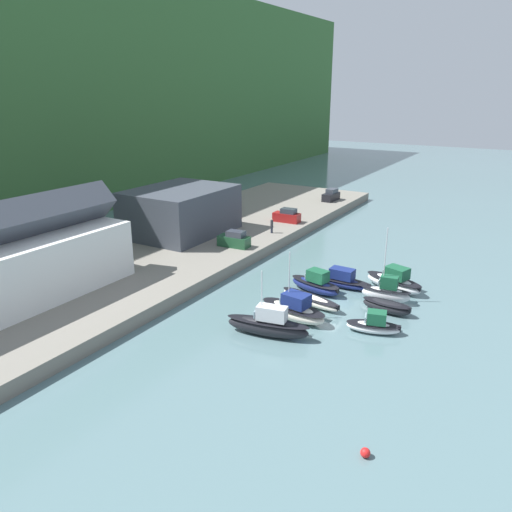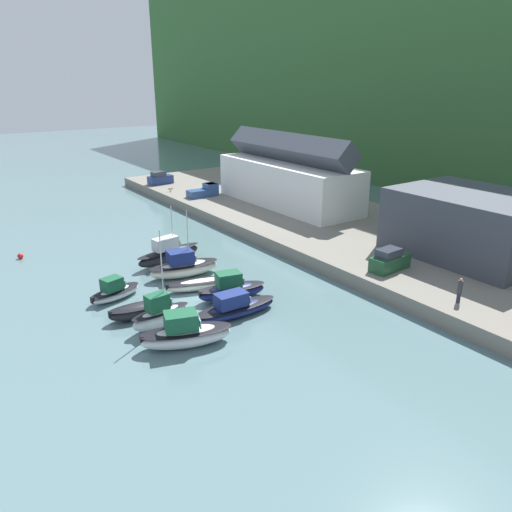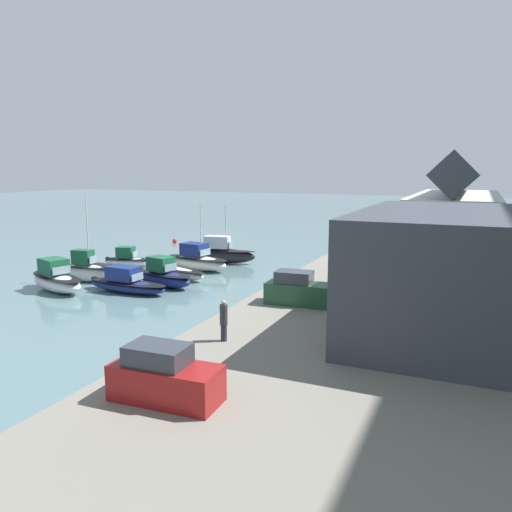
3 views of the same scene
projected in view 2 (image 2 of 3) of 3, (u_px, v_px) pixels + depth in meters
The scene contains 19 objects.
ground_plane at pixel (197, 298), 45.15m from camera, with size 320.00×320.00×0.00m, color slate.
quay_promenade at pixel (382, 242), 58.18m from camera, with size 102.76×23.09×1.44m.
harbor_clubhouse at pixel (288, 178), 71.00m from camera, with size 24.05×8.15×10.21m.
yacht_club_building at pixel (471, 224), 50.88m from camera, with size 14.61×11.44×6.49m.
moored_boat_0 at pixel (169, 253), 53.13m from camera, with size 3.16×8.00×6.20m.
moored_boat_1 at pixel (184, 267), 49.67m from camera, with size 3.44×7.38×6.76m.
moored_boat_2 at pixel (204, 284), 46.75m from camera, with size 3.46×7.58×1.03m.
moored_boat_3 at pixel (231, 289), 44.55m from camera, with size 3.44×6.57×2.60m.
moored_boat_4 at pixel (234, 308), 41.45m from camera, with size 2.38×7.76×2.15m.
moored_boat_5 at pixel (115, 291), 44.65m from camera, with size 3.06×5.26×2.09m.
moored_boat_6 at pixel (139, 311), 41.13m from camera, with size 2.13×5.12×1.25m.
moored_boat_7 at pixel (160, 315), 39.47m from camera, with size 2.20×5.24×8.04m.
moored_boat_8 at pixel (185, 334), 36.75m from camera, with size 4.37×7.26×2.73m.
parked_car_1 at pixel (160, 179), 85.69m from camera, with size 2.04×4.30×2.16m.
parked_car_2 at pixel (390, 261), 47.45m from camera, with size 2.07×4.31×2.16m.
pickup_truck_0 at pixel (205, 191), 76.93m from camera, with size 2.10×4.78×1.90m.
person_on_quay at pixel (460, 290), 40.46m from camera, with size 0.40×0.40×2.14m.
dog_on_quay at pixel (171, 189), 80.12m from camera, with size 0.51×0.88×0.68m.
mooring_buoy_0 at pixel (20, 256), 54.71m from camera, with size 0.62×0.62×0.62m.
Camera 2 is at (36.84, -19.21, 18.84)m, focal length 35.00 mm.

